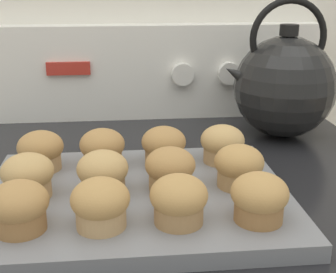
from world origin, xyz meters
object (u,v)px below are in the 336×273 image
at_px(muffin_r1_c3, 239,166).
at_px(muffin_r2_c2, 163,146).
at_px(muffin_r0_c0, 19,207).
at_px(muffin_r2_c1, 102,148).
at_px(muffin_r1_c0, 28,176).
at_px(muffin_r2_c3, 222,144).
at_px(muffin_r1_c2, 170,169).
at_px(tea_kettle, 284,85).
at_px(muffin_r0_c2, 179,200).
at_px(muffin_pan, 137,198).
at_px(muffin_r0_c1, 100,204).
at_px(muffin_r1_c1, 103,173).
at_px(muffin_r0_c3, 259,198).
at_px(muffin_r2_c0, 41,151).

height_order(muffin_r1_c3, muffin_r2_c2, same).
distance_m(muffin_r0_c0, muffin_r2_c1, 0.20).
xyz_separation_m(muffin_r0_c0, muffin_r1_c0, (-0.01, 0.09, 0.00)).
bearing_deg(muffin_r2_c2, muffin_r1_c3, -43.83).
distance_m(muffin_r1_c0, muffin_r2_c3, 0.29).
distance_m(muffin_r1_c2, muffin_r2_c3, 0.13).
height_order(muffin_r1_c0, muffin_r1_c2, same).
bearing_deg(muffin_r1_c2, tea_kettle, 47.65).
height_order(muffin_r0_c2, muffin_r1_c0, same).
xyz_separation_m(muffin_pan, muffin_r0_c1, (-0.04, -0.09, 0.04)).
bearing_deg(tea_kettle, muffin_r2_c2, -144.31).
bearing_deg(muffin_r0_c2, muffin_r2_c3, 63.67).
relative_size(muffin_pan, muffin_r0_c2, 6.01).
height_order(muffin_r0_c0, muffin_r1_c1, same).
distance_m(muffin_r0_c3, tea_kettle, 0.40).
xyz_separation_m(muffin_r2_c0, muffin_r2_c2, (0.18, 0.00, 0.00)).
height_order(muffin_r0_c1, muffin_r1_c1, same).
relative_size(muffin_r0_c1, muffin_r0_c2, 1.00).
bearing_deg(muffin_r2_c1, muffin_r0_c1, -88.96).
distance_m(muffin_r0_c0, muffin_r2_c0, 0.18).
relative_size(muffin_r1_c0, muffin_r2_c2, 1.00).
height_order(muffin_r0_c1, muffin_r1_c2, same).
xyz_separation_m(muffin_r0_c2, muffin_r2_c2, (-0.00, 0.18, 0.00)).
relative_size(muffin_r0_c3, muffin_r1_c3, 1.00).
distance_m(muffin_r0_c3, muffin_r2_c1, 0.26).
xyz_separation_m(muffin_r2_c2, muffin_r2_c3, (0.09, -0.00, 0.00)).
relative_size(muffin_r1_c0, muffin_r1_c1, 1.00).
bearing_deg(muffin_r1_c3, muffin_r1_c2, -179.64).
relative_size(muffin_r1_c0, muffin_r2_c0, 1.00).
bearing_deg(muffin_r1_c2, muffin_r0_c0, -153.23).
bearing_deg(muffin_r0_c2, muffin_r1_c3, 44.59).
bearing_deg(muffin_pan, muffin_r1_c3, 1.05).
bearing_deg(muffin_r2_c1, muffin_r1_c1, -87.95).
xyz_separation_m(muffin_r0_c2, muffin_r1_c0, (-0.18, 0.09, 0.00)).
bearing_deg(muffin_r0_c1, muffin_r1_c0, 137.31).
bearing_deg(muffin_r1_c2, muffin_r1_c0, -178.79).
distance_m(muffin_r2_c0, muffin_r2_c2, 0.18).
relative_size(muffin_pan, muffin_r2_c1, 6.01).
bearing_deg(muffin_pan, muffin_r0_c3, -34.06).
xyz_separation_m(muffin_r1_c1, muffin_r2_c2, (0.09, 0.09, 0.00)).
relative_size(muffin_r2_c0, muffin_r2_c3, 1.00).
relative_size(muffin_r2_c0, muffin_r2_c2, 1.00).
distance_m(muffin_r2_c0, muffin_r2_c3, 0.27).
xyz_separation_m(muffin_r1_c1, muffin_r1_c3, (0.18, 0.00, 0.00)).
distance_m(muffin_r1_c3, muffin_r2_c0, 0.29).
bearing_deg(muffin_r2_c1, muffin_r0_c2, -63.09).
xyz_separation_m(muffin_r0_c0, muffin_r2_c0, (-0.00, 0.18, 0.00)).
bearing_deg(muffin_r2_c3, muffin_r1_c2, -134.91).
distance_m(muffin_r0_c2, muffin_r2_c2, 0.18).
bearing_deg(muffin_r2_c3, muffin_r1_c0, -161.02).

